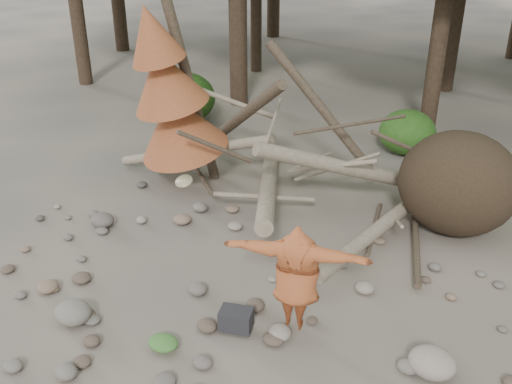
% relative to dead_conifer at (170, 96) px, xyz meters
% --- Properties ---
extents(ground, '(120.00, 120.00, 0.00)m').
position_rel_dead_conifer_xyz_m(ground, '(3.12, -3.37, -2.11)').
color(ground, '#514C44').
rests_on(ground, ground).
extents(deadfall_pile, '(8.55, 5.24, 3.30)m').
position_rel_dead_conifer_xyz_m(deadfall_pile, '(5.13, 0.87, -1.16)').
color(deadfall_pile, '#332619').
rests_on(deadfall_pile, ground).
extents(dead_conifer, '(2.06, 2.16, 4.35)m').
position_rel_dead_conifer_xyz_m(dead_conifer, '(0.00, 0.00, 0.00)').
color(dead_conifer, '#4C3F30').
rests_on(dead_conifer, ground).
extents(bush_left, '(1.80, 1.80, 1.44)m').
position_rel_dead_conifer_xyz_m(bush_left, '(-2.38, 3.83, -1.39)').
color(bush_left, '#224713').
rests_on(bush_left, ground).
extents(bush_mid, '(1.40, 1.40, 1.12)m').
position_rel_dead_conifer_xyz_m(bush_mid, '(3.92, 4.43, -1.55)').
color(bush_mid, '#2D5A1A').
rests_on(bush_mid, ground).
extents(frisbee_thrower, '(3.46, 1.25, 1.66)m').
position_rel_dead_conifer_xyz_m(frisbee_thrower, '(4.27, -3.11, -1.20)').
color(frisbee_thrower, '#9F4A24').
rests_on(frisbee_thrower, ground).
extents(backpack, '(0.52, 0.41, 0.31)m').
position_rel_dead_conifer_xyz_m(backpack, '(3.55, -3.55, -1.96)').
color(backpack, black).
rests_on(backpack, ground).
extents(cloth_green, '(0.44, 0.36, 0.16)m').
position_rel_dead_conifer_xyz_m(cloth_green, '(2.86, -4.38, -2.03)').
color(cloth_green, '#38692A').
rests_on(cloth_green, ground).
extents(boulder_front_left, '(0.56, 0.51, 0.34)m').
position_rel_dead_conifer_xyz_m(boulder_front_left, '(1.31, -4.50, -1.94)').
color(boulder_front_left, slate).
rests_on(boulder_front_left, ground).
extents(boulder_mid_right, '(0.62, 0.56, 0.37)m').
position_rel_dead_conifer_xyz_m(boulder_mid_right, '(6.24, -3.09, -1.92)').
color(boulder_mid_right, gray).
rests_on(boulder_mid_right, ground).
extents(boulder_mid_left, '(0.47, 0.42, 0.28)m').
position_rel_dead_conifer_xyz_m(boulder_mid_left, '(-0.28, -2.08, -1.97)').
color(boulder_mid_left, '#59524B').
rests_on(boulder_mid_left, ground).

